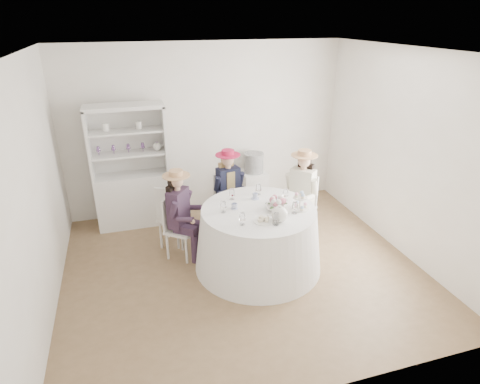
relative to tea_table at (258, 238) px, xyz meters
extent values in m
plane|color=brown|center=(-0.22, 0.00, -0.41)|extent=(4.50, 4.50, 0.00)
plane|color=white|center=(-0.22, 0.00, 2.29)|extent=(4.50, 4.50, 0.00)
plane|color=silver|center=(-0.22, 2.00, 0.94)|extent=(4.50, 0.00, 4.50)
plane|color=silver|center=(-0.22, -2.00, 0.94)|extent=(4.50, 0.00, 4.50)
plane|color=silver|center=(-2.47, 0.00, 0.94)|extent=(0.00, 4.50, 4.50)
plane|color=silver|center=(2.03, 0.00, 0.94)|extent=(0.00, 4.50, 4.50)
cone|color=white|center=(0.00, 0.00, -0.01)|extent=(1.64, 1.64, 0.81)
cylinder|color=white|center=(0.00, 0.00, 0.41)|extent=(1.44, 1.44, 0.02)
cube|color=silver|center=(-1.47, 1.67, 0.01)|extent=(1.12, 0.44, 0.84)
cube|color=silver|center=(-1.47, 1.85, 0.94)|extent=(1.12, 0.05, 1.02)
cube|color=silver|center=(-1.47, 1.67, 1.45)|extent=(1.12, 0.44, 0.06)
cube|color=silver|center=(-2.01, 1.67, 0.94)|extent=(0.04, 0.42, 1.02)
cube|color=silver|center=(-0.93, 1.67, 0.94)|extent=(0.04, 0.42, 1.02)
cube|color=silver|center=(-1.47, 1.67, 0.75)|extent=(1.05, 0.39, 0.03)
cube|color=silver|center=(-1.47, 1.67, 1.10)|extent=(1.05, 0.39, 0.03)
sphere|color=white|center=(-1.05, 1.67, 0.83)|extent=(0.13, 0.13, 0.13)
cube|color=silver|center=(0.51, 1.72, -0.10)|extent=(0.42, 0.42, 0.63)
cylinder|color=black|center=(0.51, 1.72, 0.39)|extent=(0.41, 0.41, 0.33)
cube|color=silver|center=(-0.92, 0.52, -0.01)|extent=(0.50, 0.50, 0.04)
cylinder|color=silver|center=(-0.89, 0.32, -0.22)|extent=(0.03, 0.03, 0.39)
cylinder|color=silver|center=(-0.72, 0.54, -0.22)|extent=(0.03, 0.03, 0.39)
cylinder|color=silver|center=(-1.12, 0.49, -0.22)|extent=(0.03, 0.03, 0.39)
cylinder|color=silver|center=(-0.94, 0.72, -0.22)|extent=(0.03, 0.03, 0.39)
cube|color=silver|center=(-1.04, 0.61, 0.23)|extent=(0.23, 0.28, 0.45)
cube|color=black|center=(-0.93, 0.53, 0.32)|extent=(0.34, 0.36, 0.52)
cube|color=black|center=(-0.88, 0.39, 0.06)|extent=(0.31, 0.28, 0.11)
cylinder|color=black|center=(-0.78, 0.31, -0.21)|extent=(0.09, 0.09, 0.41)
cylinder|color=black|center=(-1.02, 0.36, 0.38)|extent=(0.17, 0.16, 0.25)
cube|color=black|center=(-0.78, 0.51, 0.06)|extent=(0.31, 0.28, 0.11)
cylinder|color=black|center=(-0.68, 0.44, -0.21)|extent=(0.09, 0.09, 0.41)
cylinder|color=black|center=(-0.79, 0.65, 0.38)|extent=(0.17, 0.16, 0.25)
cylinder|color=#D8A889|center=(-0.93, 0.53, 0.59)|extent=(0.08, 0.08, 0.07)
sphere|color=#D8A889|center=(-0.93, 0.53, 0.69)|extent=(0.17, 0.17, 0.17)
sphere|color=black|center=(-0.96, 0.55, 0.68)|extent=(0.17, 0.17, 0.17)
cube|color=black|center=(-0.99, 0.57, 0.47)|extent=(0.19, 0.21, 0.34)
cylinder|color=tan|center=(-0.93, 0.53, 0.77)|extent=(0.36, 0.36, 0.01)
cylinder|color=tan|center=(-0.93, 0.53, 0.81)|extent=(0.18, 0.18, 0.07)
cube|color=silver|center=(-0.11, 1.05, 0.00)|extent=(0.43, 0.43, 0.04)
cylinder|color=silver|center=(-0.22, 0.88, -0.21)|extent=(0.03, 0.03, 0.40)
cylinder|color=silver|center=(0.06, 0.93, -0.21)|extent=(0.03, 0.03, 0.40)
cylinder|color=silver|center=(-0.28, 1.16, -0.21)|extent=(0.03, 0.03, 0.40)
cylinder|color=silver|center=(0.01, 1.22, -0.21)|extent=(0.03, 0.03, 0.40)
cube|color=silver|center=(-0.14, 1.21, 0.24)|extent=(0.34, 0.09, 0.45)
cube|color=black|center=(-0.11, 1.06, 0.33)|extent=(0.36, 0.24, 0.53)
cube|color=tan|center=(-0.11, 1.06, 0.33)|extent=(0.16, 0.22, 0.45)
cube|color=black|center=(-0.17, 0.92, 0.07)|extent=(0.17, 0.33, 0.11)
cylinder|color=black|center=(-0.14, 0.80, -0.20)|extent=(0.09, 0.09, 0.42)
cylinder|color=black|center=(-0.29, 0.99, 0.40)|extent=(0.11, 0.17, 0.25)
cube|color=black|center=(0.00, 0.96, 0.07)|extent=(0.17, 0.33, 0.11)
cylinder|color=black|center=(0.02, 0.83, -0.20)|extent=(0.09, 0.09, 0.42)
cylinder|color=black|center=(0.08, 1.06, 0.40)|extent=(0.11, 0.17, 0.25)
cylinder|color=#D8A889|center=(-0.11, 1.06, 0.61)|extent=(0.08, 0.08, 0.07)
sphere|color=#D8A889|center=(-0.11, 1.06, 0.71)|extent=(0.17, 0.17, 0.17)
sphere|color=tan|center=(-0.12, 1.10, 0.70)|extent=(0.17, 0.17, 0.17)
cube|color=tan|center=(-0.12, 1.14, 0.49)|extent=(0.23, 0.11, 0.35)
cylinder|color=#B71B43|center=(-0.11, 1.06, 0.80)|extent=(0.36, 0.36, 0.01)
cylinder|color=#B71B43|center=(-0.11, 1.06, 0.83)|extent=(0.18, 0.18, 0.07)
cube|color=silver|center=(0.86, 0.60, 0.01)|extent=(0.53, 0.53, 0.04)
cylinder|color=silver|center=(0.65, 0.62, -0.21)|extent=(0.03, 0.03, 0.41)
cylinder|color=silver|center=(0.85, 0.39, -0.21)|extent=(0.03, 0.03, 0.41)
cylinder|color=silver|center=(0.88, 0.81, -0.21)|extent=(0.03, 0.03, 0.41)
cylinder|color=silver|center=(1.08, 0.58, -0.21)|extent=(0.03, 0.03, 0.41)
cube|color=silver|center=(0.99, 0.71, 0.27)|extent=(0.25, 0.29, 0.47)
cube|color=beige|center=(0.88, 0.61, 0.36)|extent=(0.36, 0.38, 0.55)
cube|color=beige|center=(0.72, 0.59, 0.09)|extent=(0.32, 0.30, 0.11)
cylinder|color=beige|center=(0.62, 0.51, -0.20)|extent=(0.09, 0.09, 0.43)
cylinder|color=beige|center=(0.73, 0.74, 0.43)|extent=(0.18, 0.17, 0.26)
cube|color=beige|center=(0.83, 0.46, 0.09)|extent=(0.32, 0.30, 0.11)
cylinder|color=beige|center=(0.73, 0.38, -0.20)|extent=(0.09, 0.09, 0.43)
cylinder|color=beige|center=(0.98, 0.44, 0.43)|extent=(0.18, 0.17, 0.26)
cylinder|color=#D8A889|center=(0.88, 0.61, 0.65)|extent=(0.08, 0.08, 0.08)
sphere|color=#D8A889|center=(0.88, 0.61, 0.75)|extent=(0.18, 0.18, 0.18)
sphere|color=black|center=(0.91, 0.64, 0.74)|extent=(0.18, 0.18, 0.18)
cube|color=black|center=(0.94, 0.66, 0.52)|extent=(0.20, 0.22, 0.36)
cylinder|color=tan|center=(0.88, 0.61, 0.84)|extent=(0.38, 0.38, 0.01)
cylinder|color=tan|center=(0.88, 0.61, 0.88)|extent=(0.19, 0.19, 0.08)
cube|color=silver|center=(-0.96, 0.87, 0.02)|extent=(0.52, 0.52, 0.04)
cylinder|color=silver|center=(-0.75, 0.94, -0.20)|extent=(0.03, 0.03, 0.43)
cylinder|color=silver|center=(-1.03, 1.08, -0.20)|extent=(0.03, 0.03, 0.43)
cylinder|color=silver|center=(-0.89, 0.66, -0.20)|extent=(0.03, 0.03, 0.43)
cylinder|color=silver|center=(-1.17, 0.80, -0.20)|extent=(0.03, 0.03, 0.43)
cube|color=silver|center=(-1.04, 0.71, 0.29)|extent=(0.35, 0.19, 0.49)
imported|color=white|center=(-0.29, 0.10, 0.45)|extent=(0.10, 0.10, 0.06)
imported|color=white|center=(0.05, 0.30, 0.45)|extent=(0.09, 0.09, 0.07)
imported|color=white|center=(0.26, 0.13, 0.45)|extent=(0.10, 0.10, 0.06)
imported|color=white|center=(0.18, -0.09, 0.45)|extent=(0.28, 0.28, 0.06)
sphere|color=#CA657B|center=(0.28, -0.04, 0.51)|extent=(0.07, 0.07, 0.07)
sphere|color=white|center=(0.27, 0.00, 0.51)|extent=(0.07, 0.07, 0.07)
sphere|color=#CA657B|center=(0.23, 0.02, 0.51)|extent=(0.07, 0.07, 0.07)
sphere|color=white|center=(0.19, 0.01, 0.51)|extent=(0.07, 0.07, 0.07)
sphere|color=#CA657B|center=(0.16, -0.02, 0.51)|extent=(0.07, 0.07, 0.07)
sphere|color=white|center=(0.16, -0.06, 0.51)|extent=(0.07, 0.07, 0.07)
sphere|color=#CA657B|center=(0.19, -0.10, 0.51)|extent=(0.07, 0.07, 0.07)
sphere|color=white|center=(0.23, -0.10, 0.51)|extent=(0.07, 0.07, 0.07)
sphere|color=#CA657B|center=(0.27, -0.08, 0.51)|extent=(0.07, 0.07, 0.07)
sphere|color=white|center=(0.13, -0.36, 0.50)|extent=(0.20, 0.20, 0.20)
cylinder|color=white|center=(0.25, -0.36, 0.51)|extent=(0.12, 0.03, 0.09)
cylinder|color=white|center=(0.13, -0.36, 0.60)|extent=(0.04, 0.04, 0.02)
cylinder|color=white|center=(-0.05, -0.32, 0.42)|extent=(0.24, 0.24, 0.01)
cube|color=beige|center=(-0.10, -0.34, 0.44)|extent=(0.05, 0.04, 0.03)
cube|color=beige|center=(-0.05, -0.32, 0.46)|extent=(0.06, 0.05, 0.03)
cube|color=beige|center=(-0.01, -0.30, 0.44)|extent=(0.07, 0.06, 0.03)
cube|color=beige|center=(-0.07, -0.29, 0.46)|extent=(0.06, 0.06, 0.03)
cube|color=beige|center=(-0.03, -0.36, 0.44)|extent=(0.06, 0.07, 0.03)
cylinder|color=white|center=(0.49, -0.14, 0.42)|extent=(0.23, 0.23, 0.01)
cylinder|color=white|center=(0.49, -0.14, 0.49)|extent=(0.02, 0.02, 0.15)
cylinder|color=white|center=(0.49, -0.14, 0.57)|extent=(0.17, 0.17, 0.01)
camera|label=1|loc=(-1.51, -4.22, 2.64)|focal=30.00mm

